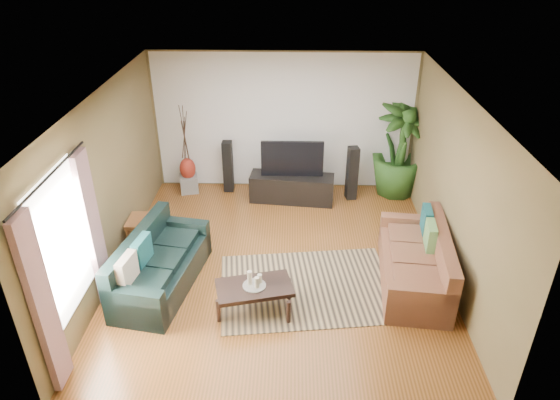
{
  "coord_description": "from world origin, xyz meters",
  "views": [
    {
      "loc": [
        0.18,
        -6.34,
        4.65
      ],
      "look_at": [
        0.0,
        0.2,
        1.05
      ],
      "focal_mm": 32.0,
      "sensor_mm": 36.0,
      "label": 1
    }
  ],
  "objects_px": {
    "coffee_table": "(255,298)",
    "pedestal": "(189,183)",
    "tv_stand": "(292,188)",
    "vase": "(188,169)",
    "speaker_left": "(228,167)",
    "sofa_right": "(415,258)",
    "potted_plant": "(400,149)",
    "television": "(292,159)",
    "side_table": "(145,233)",
    "sofa_left": "(161,262)",
    "speaker_right": "(352,173)"
  },
  "relations": [
    {
      "from": "coffee_table",
      "to": "pedestal",
      "type": "distance_m",
      "value": 3.81
    },
    {
      "from": "television",
      "to": "side_table",
      "type": "distance_m",
      "value": 2.97
    },
    {
      "from": "speaker_left",
      "to": "pedestal",
      "type": "bearing_deg",
      "value": -174.82
    },
    {
      "from": "speaker_left",
      "to": "speaker_right",
      "type": "bearing_deg",
      "value": -5.99
    },
    {
      "from": "pedestal",
      "to": "side_table",
      "type": "xyz_separation_m",
      "value": [
        -0.34,
        -1.97,
        0.09
      ]
    },
    {
      "from": "television",
      "to": "side_table",
      "type": "height_order",
      "value": "television"
    },
    {
      "from": "sofa_left",
      "to": "tv_stand",
      "type": "distance_m",
      "value": 3.24
    },
    {
      "from": "sofa_left",
      "to": "sofa_right",
      "type": "bearing_deg",
      "value": -77.16
    },
    {
      "from": "potted_plant",
      "to": "vase",
      "type": "relative_size",
      "value": 4.25
    },
    {
      "from": "sofa_right",
      "to": "sofa_left",
      "type": "bearing_deg",
      "value": -81.14
    },
    {
      "from": "sofa_left",
      "to": "television",
      "type": "height_order",
      "value": "television"
    },
    {
      "from": "potted_plant",
      "to": "sofa_right",
      "type": "bearing_deg",
      "value": -94.96
    },
    {
      "from": "tv_stand",
      "to": "speaker_left",
      "type": "bearing_deg",
      "value": 168.72
    },
    {
      "from": "sofa_left",
      "to": "sofa_right",
      "type": "distance_m",
      "value": 3.66
    },
    {
      "from": "coffee_table",
      "to": "potted_plant",
      "type": "bearing_deg",
      "value": 40.69
    },
    {
      "from": "potted_plant",
      "to": "side_table",
      "type": "xyz_separation_m",
      "value": [
        -4.42,
        -2.04,
        -0.66
      ]
    },
    {
      "from": "coffee_table",
      "to": "sofa_left",
      "type": "bearing_deg",
      "value": 146.13
    },
    {
      "from": "coffee_table",
      "to": "vase",
      "type": "relative_size",
      "value": 2.33
    },
    {
      "from": "coffee_table",
      "to": "vase",
      "type": "bearing_deg",
      "value": 100.26
    },
    {
      "from": "sofa_right",
      "to": "potted_plant",
      "type": "height_order",
      "value": "potted_plant"
    },
    {
      "from": "potted_plant",
      "to": "pedestal",
      "type": "distance_m",
      "value": 4.15
    },
    {
      "from": "side_table",
      "to": "sofa_left",
      "type": "bearing_deg",
      "value": -62.78
    },
    {
      "from": "coffee_table",
      "to": "television",
      "type": "xyz_separation_m",
      "value": [
        0.49,
        3.17,
        0.66
      ]
    },
    {
      "from": "television",
      "to": "potted_plant",
      "type": "relative_size",
      "value": 0.63
    },
    {
      "from": "tv_stand",
      "to": "speaker_right",
      "type": "relative_size",
      "value": 1.49
    },
    {
      "from": "television",
      "to": "side_table",
      "type": "xyz_separation_m",
      "value": [
        -2.38,
        -1.67,
        -0.6
      ]
    },
    {
      "from": "vase",
      "to": "television",
      "type": "bearing_deg",
      "value": -8.56
    },
    {
      "from": "sofa_right",
      "to": "speaker_right",
      "type": "height_order",
      "value": "speaker_right"
    },
    {
      "from": "speaker_right",
      "to": "speaker_left",
      "type": "bearing_deg",
      "value": 163.4
    },
    {
      "from": "speaker_left",
      "to": "speaker_right",
      "type": "distance_m",
      "value": 2.41
    },
    {
      "from": "tv_stand",
      "to": "speaker_right",
      "type": "height_order",
      "value": "speaker_right"
    },
    {
      "from": "tv_stand",
      "to": "pedestal",
      "type": "relative_size",
      "value": 4.65
    },
    {
      "from": "sofa_left",
      "to": "coffee_table",
      "type": "xyz_separation_m",
      "value": [
        1.38,
        -0.5,
        -0.22
      ]
    },
    {
      "from": "speaker_right",
      "to": "coffee_table",
      "type": "bearing_deg",
      "value": -126.76
    },
    {
      "from": "television",
      "to": "side_table",
      "type": "relative_size",
      "value": 2.2
    },
    {
      "from": "pedestal",
      "to": "side_table",
      "type": "bearing_deg",
      "value": -99.76
    },
    {
      "from": "sofa_right",
      "to": "television",
      "type": "distance_m",
      "value": 3.1
    },
    {
      "from": "speaker_right",
      "to": "tv_stand",
      "type": "bearing_deg",
      "value": 176.29
    },
    {
      "from": "speaker_left",
      "to": "vase",
      "type": "bearing_deg",
      "value": -174.82
    },
    {
      "from": "vase",
      "to": "side_table",
      "type": "relative_size",
      "value": 0.82
    },
    {
      "from": "tv_stand",
      "to": "vase",
      "type": "height_order",
      "value": "vase"
    },
    {
      "from": "sofa_left",
      "to": "tv_stand",
      "type": "relative_size",
      "value": 1.22
    },
    {
      "from": "television",
      "to": "potted_plant",
      "type": "height_order",
      "value": "potted_plant"
    },
    {
      "from": "sofa_left",
      "to": "television",
      "type": "bearing_deg",
      "value": -24.9
    },
    {
      "from": "sofa_left",
      "to": "coffee_table",
      "type": "distance_m",
      "value": 1.48
    },
    {
      "from": "television",
      "to": "speaker_left",
      "type": "bearing_deg",
      "value": 163.38
    },
    {
      "from": "coffee_table",
      "to": "speaker_left",
      "type": "bearing_deg",
      "value": 88.44
    },
    {
      "from": "speaker_right",
      "to": "potted_plant",
      "type": "distance_m",
      "value": 1.02
    },
    {
      "from": "coffee_table",
      "to": "potted_plant",
      "type": "distance_m",
      "value": 4.41
    },
    {
      "from": "sofa_left",
      "to": "sofa_right",
      "type": "height_order",
      "value": "same"
    }
  ]
}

